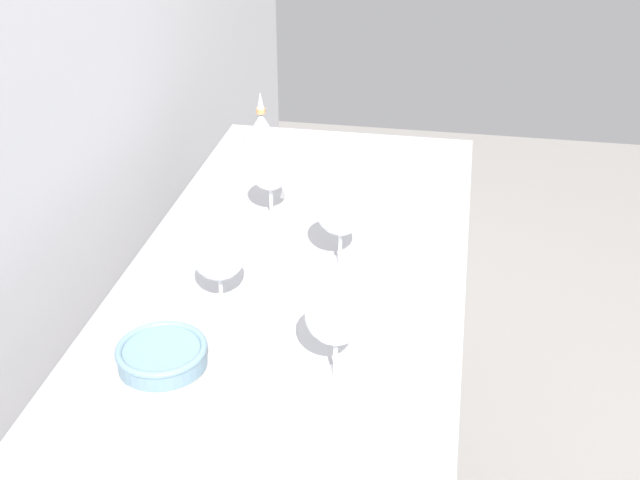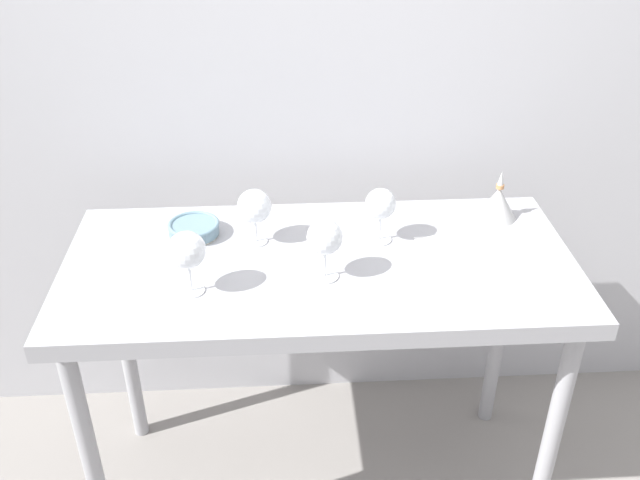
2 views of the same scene
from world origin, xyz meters
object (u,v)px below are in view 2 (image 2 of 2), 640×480
(tasting_bowl, at_px, (194,228))
(wine_glass_far_left, at_px, (254,207))
(wine_glass_near_center, at_px, (325,239))
(tasting_sheet_upper, at_px, (458,259))
(wine_glass_far_right, at_px, (381,205))
(wine_glass_near_left, at_px, (187,251))
(decanter_funnel, at_px, (498,203))

(tasting_bowl, bearing_deg, wine_glass_far_left, -14.85)
(wine_glass_near_center, bearing_deg, tasting_sheet_upper, 9.66)
(wine_glass_far_right, relative_size, wine_glass_near_left, 0.93)
(wine_glass_near_center, xyz_separation_m, wine_glass_far_right, (0.17, 0.18, -0.00))
(tasting_sheet_upper, relative_size, tasting_bowl, 1.69)
(wine_glass_near_center, bearing_deg, wine_glass_far_right, 46.43)
(wine_glass_far_right, bearing_deg, tasting_sheet_upper, -29.21)
(wine_glass_far_left, xyz_separation_m, decanter_funnel, (0.72, 0.10, -0.06))
(tasting_bowl, xyz_separation_m, decanter_funnel, (0.90, 0.05, 0.03))
(wine_glass_near_center, distance_m, wine_glass_far_right, 0.24)
(wine_glass_near_center, height_order, wine_glass_far_left, wine_glass_near_center)
(wine_glass_far_left, bearing_deg, wine_glass_near_center, -45.54)
(wine_glass_far_right, relative_size, tasting_sheet_upper, 0.64)
(wine_glass_far_left, bearing_deg, tasting_sheet_upper, -12.61)
(tasting_sheet_upper, bearing_deg, wine_glass_near_center, -175.67)
(tasting_sheet_upper, bearing_deg, wine_glass_far_left, 162.06)
(wine_glass_far_left, bearing_deg, tasting_bowl, 165.15)
(tasting_bowl, bearing_deg, tasting_sheet_upper, -13.16)
(wine_glass_near_left, distance_m, decanter_funnel, 0.94)
(tasting_bowl, bearing_deg, wine_glass_near_left, -86.27)
(wine_glass_near_center, bearing_deg, wine_glass_far_left, 134.46)
(wine_glass_near_left, bearing_deg, decanter_funnel, 20.70)
(tasting_sheet_upper, distance_m, tasting_bowl, 0.75)
(wine_glass_near_left, bearing_deg, wine_glass_far_right, 23.51)
(wine_glass_far_right, distance_m, tasting_sheet_upper, 0.26)
(wine_glass_far_left, height_order, tasting_bowl, wine_glass_far_left)
(wine_glass_near_center, relative_size, wine_glass_far_left, 1.03)
(wine_glass_far_right, relative_size, decanter_funnel, 1.05)
(wine_glass_far_right, xyz_separation_m, tasting_bowl, (-0.53, 0.06, -0.09))
(decanter_funnel, bearing_deg, wine_glass_far_left, -172.10)
(wine_glass_near_left, xyz_separation_m, decanter_funnel, (0.88, 0.33, -0.07))
(tasting_sheet_upper, distance_m, decanter_funnel, 0.28)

